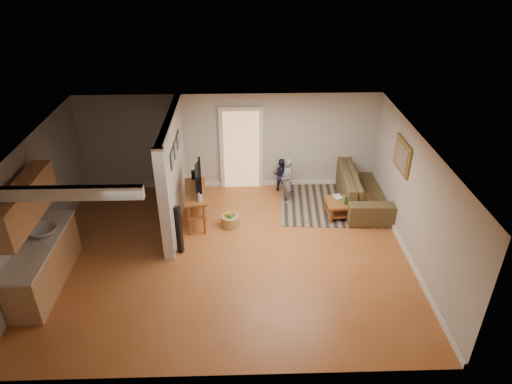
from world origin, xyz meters
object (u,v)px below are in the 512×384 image
speaker_right (195,190)px  toddler (280,190)px  tv_console (196,194)px  coffee_table (349,204)px  speaker_left (179,230)px  toy_basket (230,220)px  sofa (360,198)px  child (286,201)px

speaker_right → toddler: size_ratio=1.13×
tv_console → coffee_table: bearing=-4.5°
speaker_left → toddler: size_ratio=1.24×
toddler → tv_console: bearing=57.6°
coffee_table → toy_basket: 2.81m
speaker_left → sofa: bearing=44.5°
toddler → speaker_right: bearing=44.1°
tv_console → toy_basket: tv_console is taller
child → sofa: bearing=74.5°
coffee_table → tv_console: size_ratio=0.84×
coffee_table → speaker_left: bearing=-161.6°
coffee_table → speaker_left: speaker_left is taller
sofa → coffee_table: bearing=151.6°
speaker_left → toy_basket: size_ratio=2.70×
coffee_table → tv_console: tv_console is taller
toy_basket → toddler: toddler is taller
toy_basket → child: size_ratio=0.35×
child → speaker_right: bearing=-101.8°
speaker_left → coffee_table: bearing=37.1°
sofa → speaker_right: 4.18m
sofa → speaker_left: bearing=118.3°
speaker_right → toy_basket: size_ratio=2.47×
tv_console → speaker_right: tv_console is taller
tv_console → speaker_left: speaker_left is taller
speaker_left → speaker_right: speaker_left is taller
coffee_table → child: 1.63m
child → toddler: child is taller
speaker_left → speaker_right: (0.17, 1.76, -0.05)m
coffee_table → speaker_right: 3.69m
speaker_left → child: (2.40, 2.00, -0.55)m
sofa → tv_console: (-4.04, -0.90, 0.73)m
speaker_right → toy_basket: 1.24m
sofa → tv_console: bearing=105.1°
tv_console → child: size_ratio=1.13×
child → toddler: size_ratio=1.31×
coffee_table → toy_basket: (-2.79, -0.33, -0.18)m
speaker_right → child: speaker_right is taller
sofa → toddler: bearing=78.4°
speaker_right → toy_basket: bearing=-60.5°
tv_console → child: tv_console is taller
tv_console → toy_basket: (0.76, -0.24, -0.58)m
tv_console → toy_basket: 0.99m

